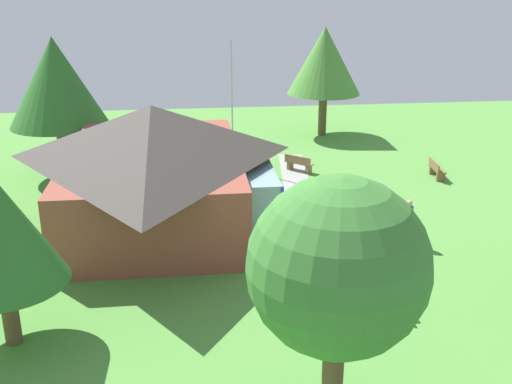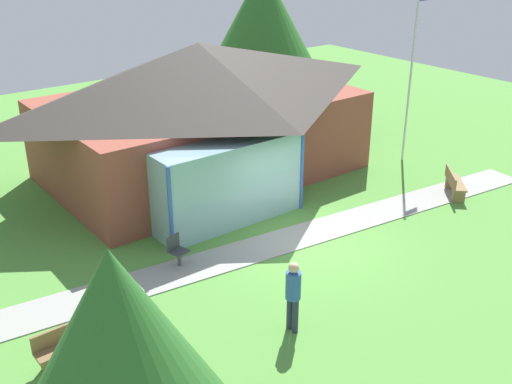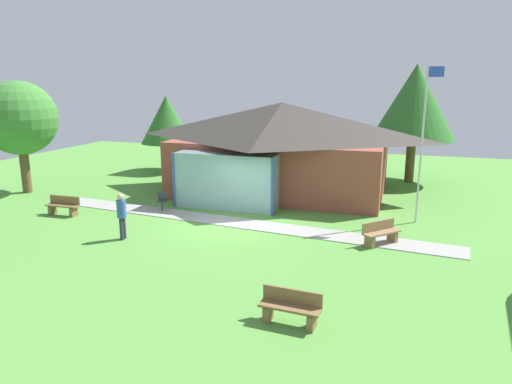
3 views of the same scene
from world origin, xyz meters
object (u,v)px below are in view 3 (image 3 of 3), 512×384
bench_front_right (290,308)px  bench_mid_left (63,206)px  pavilion (280,147)px  tree_behind_pavilion_right (415,102)px  tree_west_hedge (19,119)px  patio_chair_west (162,201)px  tree_behind_pavilion_left (167,120)px  visitor_strolling_lawn (122,213)px  bench_mid_right (381,234)px  flagpole (423,138)px

bench_front_right → bench_mid_left: bearing=-23.1°
bench_mid_left → pavilion: bearing=-139.4°
tree_behind_pavilion_right → tree_west_hedge: bearing=-155.0°
patio_chair_west → tree_behind_pavilion_left: bearing=-78.8°
pavilion → patio_chair_west: size_ratio=13.36×
tree_west_hedge → patio_chair_west: bearing=-6.6°
pavilion → bench_mid_left: bearing=-138.0°
bench_mid_left → visitor_strolling_lawn: size_ratio=0.87×
bench_front_right → bench_mid_right: same height
pavilion → flagpole: size_ratio=1.78×
bench_mid_right → flagpole: bearing=-159.1°
patio_chair_west → visitor_strolling_lawn: 4.10m
bench_mid_left → tree_west_hedge: bearing=-33.4°
flagpole → patio_chair_west: 11.54m
patio_chair_west → tree_behind_pavilion_right: size_ratio=0.13×
visitor_strolling_lawn → tree_behind_pavilion_left: tree_behind_pavilion_left is taller
bench_front_right → tree_behind_pavilion_left: tree_behind_pavilion_left is taller
pavilion → tree_behind_pavilion_right: tree_behind_pavilion_right is taller
tree_behind_pavilion_right → tree_behind_pavilion_left: bearing=-175.6°
flagpole → bench_mid_right: flagpole is taller
bench_front_right → tree_west_hedge: (-16.54, 9.15, 3.48)m
bench_front_right → bench_mid_right: 6.73m
bench_mid_right → visitor_strolling_lawn: 9.46m
tree_behind_pavilion_left → tree_west_hedge: bearing=-118.1°
bench_front_right → patio_chair_west: (-7.97, 8.17, 0.01)m
patio_chair_west → tree_west_hedge: bearing=-21.9°
bench_mid_right → tree_behind_pavilion_left: tree_behind_pavilion_left is taller
patio_chair_west → visitor_strolling_lawn: (0.58, -4.02, 0.61)m
patio_chair_west → tree_behind_pavilion_right: 15.19m
bench_mid_right → tree_behind_pavilion_right: 12.40m
bench_mid_right → patio_chair_west: size_ratio=1.63×
patio_chair_west → tree_west_hedge: tree_west_hedge is taller
bench_mid_left → tree_west_hedge: tree_west_hedge is taller
flagpole → bench_mid_left: 15.50m
patio_chair_west → visitor_strolling_lawn: visitor_strolling_lawn is taller
pavilion → bench_mid_right: bearing=-50.4°
bench_front_right → patio_chair_west: bearing=-41.2°
pavilion → patio_chair_west: 6.86m
pavilion → tree_west_hedge: size_ratio=1.98×
pavilion → bench_mid_left: (-7.88, -7.11, -2.03)m
patio_chair_west → flagpole: bearing=172.8°
bench_mid_left → visitor_strolling_lawn: 4.80m
bench_front_right → tree_behind_pavilion_right: bearing=-94.0°
flagpole → bench_front_right: 10.66m
patio_chair_west → tree_behind_pavilion_left: tree_behind_pavilion_left is taller
bench_front_right → flagpole: bearing=-102.8°
flagpole → tree_behind_pavilion_left: size_ratio=1.32×
bench_mid_left → bench_front_right: bearing=150.9°
flagpole → tree_west_hedge: 19.59m
tree_behind_pavilion_left → patio_chair_west: bearing=-63.5°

